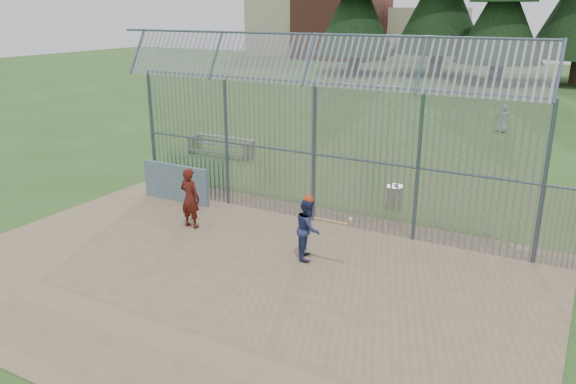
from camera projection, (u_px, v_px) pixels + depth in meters
The scene contains 11 objects.
ground at pixel (248, 266), 13.55m from camera, with size 120.00×120.00×0.00m, color #2D511E.
dirt_infield at pixel (236, 273), 13.13m from camera, with size 14.00×10.00×0.02m, color #756047.
dugout_wall at pixel (176, 183), 17.89m from camera, with size 2.50×0.12×1.20m, color #38566B.
batter at pixel (308, 229), 13.72m from camera, with size 0.75×0.58×1.53m, color navy.
onlooker at pixel (190, 198), 15.65m from camera, with size 0.63×0.41×1.72m, color maroon.
bg_kid_standing at pixel (502, 118), 27.78m from camera, with size 0.71×0.46×1.46m, color slate.
batting_gear at pixel (314, 205), 13.40m from camera, with size 1.37×0.39×0.55m.
trash_can at pixel (395, 197), 17.26m from camera, with size 0.56×0.56×0.82m.
bleacher at pixel (221, 146), 23.58m from camera, with size 3.00×0.95×0.72m.
backstop_fence at pixel (374, 150), 14.83m from camera, with size 20.09×0.81×5.30m.
distant_buildings at pixel (338, 28), 70.04m from camera, with size 26.50×10.50×8.00m.
Camera 1 is at (6.84, -10.30, 5.92)m, focal length 35.00 mm.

